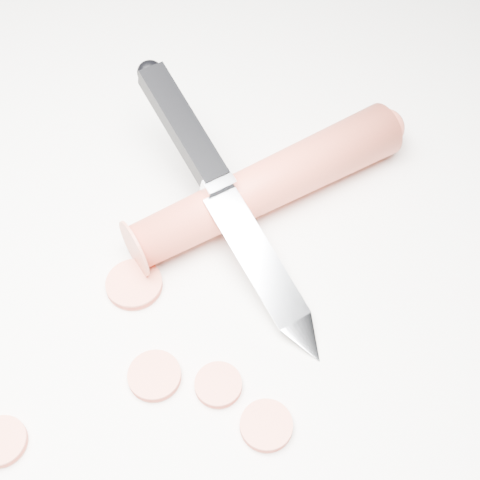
{
  "coord_description": "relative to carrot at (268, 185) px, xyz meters",
  "views": [
    {
      "loc": [
        0.07,
        -0.24,
        0.41
      ],
      "look_at": [
        0.06,
        0.05,
        0.02
      ],
      "focal_mm": 50.0,
      "sensor_mm": 36.0,
      "label": 1
    }
  ],
  "objects": [
    {
      "name": "carrot_slice_1",
      "position": [
        -0.16,
        -0.2,
        -0.02
      ],
      "size": [
        0.03,
        0.03,
        0.01
      ],
      "primitive_type": "cylinder",
      "color": "#D36549",
      "rests_on": "ground"
    },
    {
      "name": "carrot_slice_0",
      "position": [
        0.0,
        -0.18,
        -0.02
      ],
      "size": [
        0.03,
        0.03,
        0.01
      ],
      "primitive_type": "cylinder",
      "color": "#D36549",
      "rests_on": "ground"
    },
    {
      "name": "carrot_slice_4",
      "position": [
        -0.1,
        -0.08,
        -0.02
      ],
      "size": [
        0.04,
        0.04,
        0.01
      ],
      "primitive_type": "cylinder",
      "color": "#D36549",
      "rests_on": "ground"
    },
    {
      "name": "kitchen_knife",
      "position": [
        -0.03,
        -0.03,
        0.02
      ],
      "size": [
        0.16,
        0.22,
        0.09
      ],
      "primitive_type": null,
      "color": "silver",
      "rests_on": "ground"
    },
    {
      "name": "carrot",
      "position": [
        0.0,
        0.0,
        0.0
      ],
      "size": [
        0.21,
        0.16,
        0.04
      ],
      "primitive_type": "cylinder",
      "rotation": [
        1.57,
        0.0,
        -0.99
      ],
      "color": "#CF4731",
      "rests_on": "ground"
    },
    {
      "name": "carrot_slice_3",
      "position": [
        -0.07,
        -0.15,
        -0.02
      ],
      "size": [
        0.04,
        0.04,
        0.01
      ],
      "primitive_type": "cylinder",
      "color": "#D36549",
      "rests_on": "ground"
    },
    {
      "name": "carrot_slice_2",
      "position": [
        -0.03,
        -0.16,
        -0.02
      ],
      "size": [
        0.03,
        0.03,
        0.01
      ],
      "primitive_type": "cylinder",
      "color": "#D36549",
      "rests_on": "ground"
    },
    {
      "name": "ground",
      "position": [
        -0.08,
        -0.1,
        -0.02
      ],
      "size": [
        2.4,
        2.4,
        0.0
      ],
      "primitive_type": "plane",
      "color": "white",
      "rests_on": "ground"
    }
  ]
}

